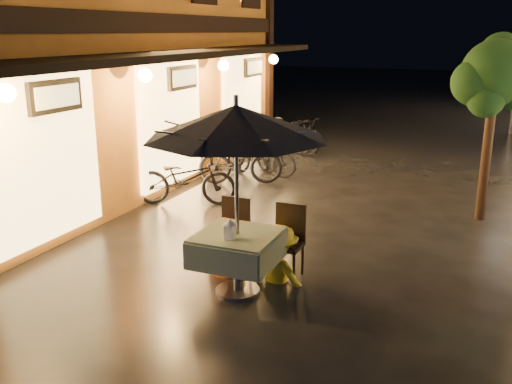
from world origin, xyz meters
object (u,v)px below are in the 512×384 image
at_px(person_yellow, 279,227).
at_px(bicycle_0, 185,179).
at_px(person_orange, 226,219).
at_px(cafe_table, 237,248).
at_px(patio_umbrella, 236,122).
at_px(table_lantern, 230,228).

distance_m(person_yellow, bicycle_0, 3.76).
bearing_deg(person_orange, cafe_table, 143.42).
distance_m(patio_umbrella, bicycle_0, 4.26).
height_order(patio_umbrella, bicycle_0, patio_umbrella).
xyz_separation_m(cafe_table, person_yellow, (0.34, 0.56, 0.14)).
xyz_separation_m(cafe_table, bicycle_0, (-2.46, 3.06, -0.09)).
bearing_deg(bicycle_0, cafe_table, -161.02).
distance_m(table_lantern, bicycle_0, 4.11).
xyz_separation_m(person_orange, person_yellow, (0.75, 0.00, -0.01)).
height_order(person_yellow, bicycle_0, person_yellow).
xyz_separation_m(cafe_table, patio_umbrella, (0.00, -0.00, 1.56)).
height_order(patio_umbrella, table_lantern, patio_umbrella).
relative_size(cafe_table, bicycle_0, 0.52).
relative_size(patio_umbrella, table_lantern, 9.84).
relative_size(cafe_table, table_lantern, 3.96).
relative_size(patio_umbrella, person_orange, 1.67).
distance_m(patio_umbrella, person_orange, 1.57).
relative_size(person_orange, person_yellow, 1.02).
height_order(person_orange, bicycle_0, person_orange).
bearing_deg(person_orange, person_yellow, -162.86).
xyz_separation_m(patio_umbrella, table_lantern, (0.00, -0.20, -1.23)).
relative_size(cafe_table, person_yellow, 0.68).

